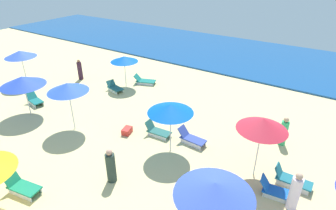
% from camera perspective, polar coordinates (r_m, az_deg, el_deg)
% --- Properties ---
extents(ocean, '(60.00, 11.38, 0.12)m').
position_cam_1_polar(ocean, '(27.67, 15.21, 9.81)').
color(ocean, '#1A4D8C').
rests_on(ocean, ground_plane).
extents(umbrella_0, '(2.08, 2.08, 2.49)m').
position_cam_1_polar(umbrella_0, '(12.30, 0.51, -0.73)').
color(umbrella_0, silver).
rests_on(umbrella_0, ground_plane).
extents(lounge_chair_0_0, '(1.36, 0.65, 0.72)m').
position_cam_1_polar(lounge_chair_0_0, '(14.48, -2.20, -5.34)').
color(lounge_chair_0_0, silver).
rests_on(lounge_chair_0_0, ground_plane).
extents(lounge_chair_0_1, '(1.45, 0.63, 0.75)m').
position_cam_1_polar(lounge_chair_0_1, '(13.91, 4.78, -6.81)').
color(lounge_chair_0_1, silver).
rests_on(lounge_chair_0_1, ground_plane).
extents(umbrella_1, '(1.90, 1.90, 2.24)m').
position_cam_1_polar(umbrella_1, '(19.59, -8.95, 9.28)').
color(umbrella_1, silver).
rests_on(umbrella_1, ground_plane).
extents(lounge_chair_1_0, '(1.38, 0.88, 0.65)m').
position_cam_1_polar(lounge_chair_1_0, '(19.63, -10.87, 3.51)').
color(lounge_chair_1_0, silver).
rests_on(lounge_chair_1_0, ground_plane).
extents(lounge_chair_1_1, '(1.66, 1.16, 0.66)m').
position_cam_1_polar(lounge_chair_1_1, '(20.53, -4.86, 4.99)').
color(lounge_chair_1_1, silver).
rests_on(lounge_chair_1_1, ground_plane).
extents(umbrella_2, '(1.99, 1.99, 2.76)m').
position_cam_1_polar(umbrella_2, '(11.35, 18.78, -3.72)').
color(umbrella_2, silver).
rests_on(umbrella_2, ground_plane).
extents(lounge_chair_2_0, '(1.46, 0.58, 0.73)m').
position_cam_1_polar(lounge_chair_2_0, '(12.62, 23.91, -13.80)').
color(lounge_chair_2_0, silver).
rests_on(lounge_chair_2_0, ground_plane).
extents(lounge_chair_2_1, '(1.36, 0.70, 0.72)m').
position_cam_1_polar(lounge_chair_2_1, '(11.92, 21.16, -16.03)').
color(lounge_chair_2_1, silver).
rests_on(lounge_chair_2_1, ground_plane).
extents(umbrella_4, '(2.44, 2.44, 2.40)m').
position_cam_1_polar(umbrella_4, '(17.48, -27.62, 4.37)').
color(umbrella_4, silver).
rests_on(umbrella_4, ground_plane).
extents(lounge_chair_4_0, '(1.34, 0.77, 0.68)m').
position_cam_1_polar(lounge_chair_4_0, '(19.39, -25.59, 0.89)').
color(lounge_chair_4_0, silver).
rests_on(lounge_chair_4_0, ground_plane).
extents(umbrella_5, '(2.13, 2.13, 2.46)m').
position_cam_1_polar(umbrella_5, '(22.39, -27.99, 9.22)').
color(umbrella_5, silver).
rests_on(umbrella_5, ground_plane).
extents(lounge_chair_6_0, '(1.47, 0.83, 0.78)m').
position_cam_1_polar(lounge_chair_6_0, '(12.65, -27.67, -14.55)').
color(lounge_chair_6_0, silver).
rests_on(lounge_chair_6_0, ground_plane).
extents(umbrella_7, '(2.47, 2.47, 2.37)m').
position_cam_1_polar(umbrella_7, '(8.69, 9.48, -16.59)').
color(umbrella_7, silver).
rests_on(umbrella_7, ground_plane).
extents(umbrella_8, '(2.07, 2.07, 2.66)m').
position_cam_1_polar(umbrella_8, '(14.89, -19.84, 3.43)').
color(umbrella_8, silver).
rests_on(umbrella_8, ground_plane).
extents(beachgoer_0, '(0.54, 0.54, 1.62)m').
position_cam_1_polar(beachgoer_0, '(11.37, 24.50, -15.93)').
color(beachgoer_0, white).
rests_on(beachgoer_0, ground_plane).
extents(beachgoer_1, '(0.48, 0.48, 1.54)m').
position_cam_1_polar(beachgoer_1, '(22.09, -17.57, 6.78)').
color(beachgoer_1, '#371E30').
rests_on(beachgoer_1, ground_plane).
extents(beachgoer_2, '(0.42, 0.42, 1.51)m').
position_cam_1_polar(beachgoer_2, '(14.69, 22.58, -5.09)').
color(beachgoer_2, '#34B26C').
rests_on(beachgoer_2, ground_plane).
extents(beachgoer_3, '(0.55, 0.55, 1.56)m').
position_cam_1_polar(beachgoer_3, '(11.73, -11.61, -12.24)').
color(beachgoer_3, '#2A3A34').
rests_on(beachgoer_3, ground_plane).
extents(cooler_box_1, '(0.52, 0.67, 0.31)m').
position_cam_1_polar(cooler_box_1, '(14.81, -8.38, -5.23)').
color(cooler_box_1, red).
rests_on(cooler_box_1, ground_plane).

